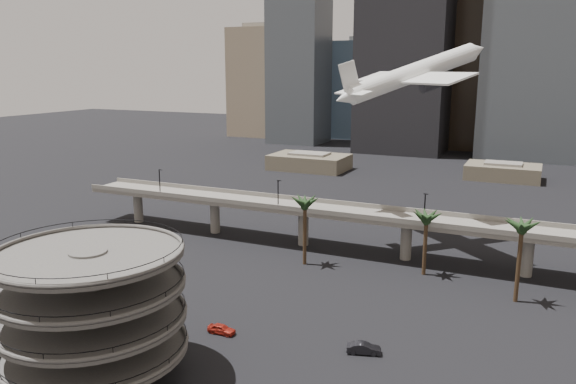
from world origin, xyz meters
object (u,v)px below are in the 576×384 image
at_px(car_b, 364,348).
at_px(airborne_jet, 413,74).
at_px(car_a, 222,329).
at_px(parking_ramp, 92,303).
at_px(overpass, 353,217).

bearing_deg(car_b, airborne_jet, -9.27).
distance_m(airborne_jet, car_a, 66.98).
distance_m(parking_ramp, overpass, 60.46).
bearing_deg(car_b, car_a, 81.74).
height_order(car_a, car_b, car_b).
xyz_separation_m(overpass, car_b, (14.75, -39.69, -6.59)).
relative_size(overpass, airborne_jet, 4.26).
distance_m(airborne_jet, car_b, 63.49).
bearing_deg(overpass, car_a, -97.16).
height_order(airborne_jet, car_a, airborne_jet).
relative_size(overpass, car_b, 28.46).
relative_size(parking_ramp, car_a, 5.40).
distance_m(overpass, car_b, 42.85).
height_order(parking_ramp, car_b, parking_ramp).
bearing_deg(airborne_jet, parking_ramp, -154.46).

